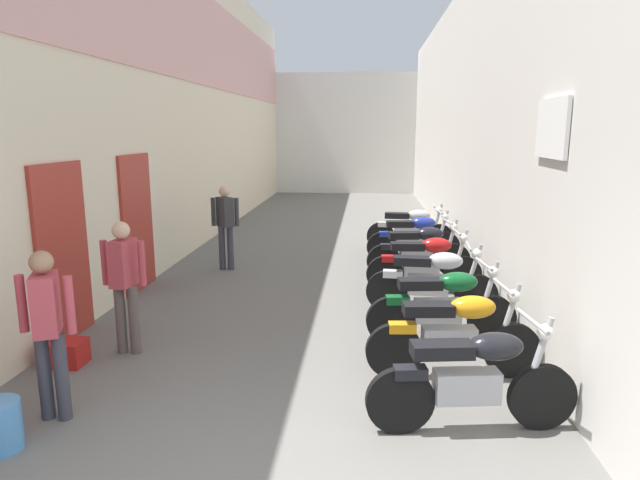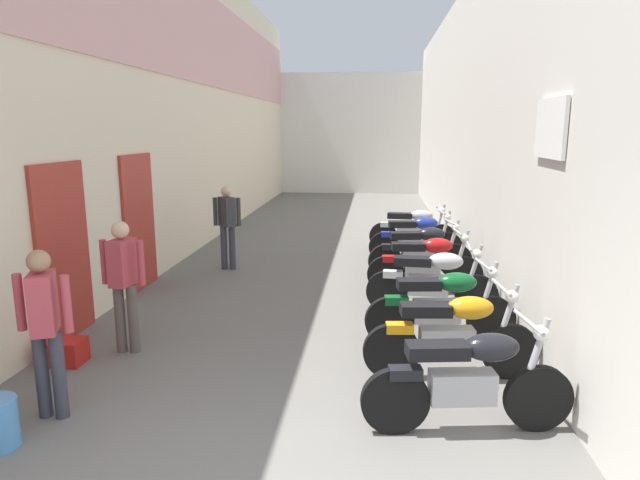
# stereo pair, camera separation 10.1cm
# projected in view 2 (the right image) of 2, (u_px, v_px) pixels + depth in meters

# --- Properties ---
(ground_plane) EXTENTS (35.46, 35.46, 0.00)m
(ground_plane) POSITION_uv_depth(u_px,v_px,m) (322.00, 261.00, 10.89)
(ground_plane) COLOR #66635E
(building_left) EXTENTS (0.45, 19.46, 6.34)m
(building_left) POSITION_uv_depth(u_px,v_px,m) (199.00, 102.00, 12.44)
(building_left) COLOR beige
(building_left) RESTS_ON ground
(building_right) EXTENTS (0.45, 19.46, 5.49)m
(building_right) POSITION_uv_depth(u_px,v_px,m) (466.00, 122.00, 12.00)
(building_right) COLOR beige
(building_right) RESTS_ON ground
(building_far_end) EXTENTS (8.60, 2.00, 4.77)m
(building_far_end) POSITION_uv_depth(u_px,v_px,m) (351.00, 134.00, 22.83)
(building_far_end) COLOR silver
(building_far_end) RESTS_ON ground
(motorcycle_nearest) EXTENTS (1.84, 0.58, 1.04)m
(motorcycle_nearest) POSITION_uv_depth(u_px,v_px,m) (469.00, 378.00, 4.68)
(motorcycle_nearest) COLOR black
(motorcycle_nearest) RESTS_ON ground
(motorcycle_second) EXTENTS (1.85, 0.58, 1.04)m
(motorcycle_second) POSITION_uv_depth(u_px,v_px,m) (453.00, 333.00, 5.71)
(motorcycle_second) COLOR black
(motorcycle_second) RESTS_ON ground
(motorcycle_third) EXTENTS (1.85, 0.58, 1.04)m
(motorcycle_third) POSITION_uv_depth(u_px,v_px,m) (442.00, 305.00, 6.63)
(motorcycle_third) COLOR black
(motorcycle_third) RESTS_ON ground
(motorcycle_fourth) EXTENTS (1.85, 0.58, 1.04)m
(motorcycle_fourth) POSITION_uv_depth(u_px,v_px,m) (432.00, 280.00, 7.72)
(motorcycle_fourth) COLOR black
(motorcycle_fourth) RESTS_ON ground
(motorcycle_fifth) EXTENTS (1.85, 0.58, 1.04)m
(motorcycle_fifth) POSITION_uv_depth(u_px,v_px,m) (426.00, 263.00, 8.71)
(motorcycle_fifth) COLOR black
(motorcycle_fifth) RESTS_ON ground
(motorcycle_sixth) EXTENTS (1.84, 0.58, 1.04)m
(motorcycle_sixth) POSITION_uv_depth(u_px,v_px,m) (421.00, 250.00, 9.63)
(motorcycle_sixth) COLOR black
(motorcycle_sixth) RESTS_ON ground
(motorcycle_seventh) EXTENTS (1.85, 0.58, 1.04)m
(motorcycle_seventh) POSITION_uv_depth(u_px,v_px,m) (416.00, 237.00, 10.75)
(motorcycle_seventh) COLOR black
(motorcycle_seventh) RESTS_ON ground
(motorcycle_eighth) EXTENTS (1.85, 0.58, 1.04)m
(motorcycle_eighth) POSITION_uv_depth(u_px,v_px,m) (413.00, 228.00, 11.73)
(motorcycle_eighth) COLOR black
(motorcycle_eighth) RESTS_ON ground
(pedestrian_by_doorway) EXTENTS (0.52, 0.39, 1.57)m
(pedestrian_by_doorway) POSITION_uv_depth(u_px,v_px,m) (45.00, 322.00, 4.85)
(pedestrian_by_doorway) COLOR #383842
(pedestrian_by_doorway) RESTS_ON ground
(pedestrian_mid_alley) EXTENTS (0.52, 0.36, 1.57)m
(pedestrian_mid_alley) POSITION_uv_depth(u_px,v_px,m) (124.00, 277.00, 6.31)
(pedestrian_mid_alley) COLOR #564C47
(pedestrian_mid_alley) RESTS_ON ground
(pedestrian_further_down) EXTENTS (0.52, 0.39, 1.57)m
(pedestrian_further_down) POSITION_uv_depth(u_px,v_px,m) (227.00, 221.00, 10.12)
(pedestrian_further_down) COLOR #383842
(pedestrian_further_down) RESTS_ON ground
(plastic_crate) EXTENTS (0.44, 0.32, 0.28)m
(plastic_crate) POSITION_uv_depth(u_px,v_px,m) (64.00, 351.00, 6.14)
(plastic_crate) COLOR red
(plastic_crate) RESTS_ON ground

